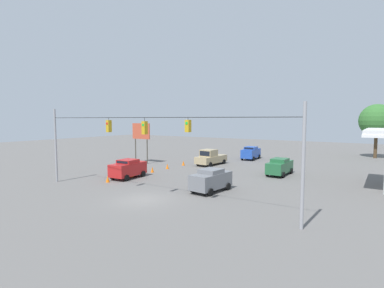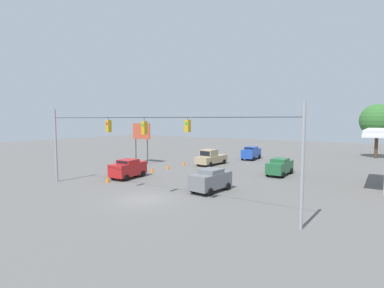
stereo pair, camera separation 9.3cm
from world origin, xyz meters
name	(u,v)px [view 2 (the right image)]	position (x,y,z in m)	size (l,w,h in m)	color
ground_plane	(143,200)	(0.00, 0.00, 0.00)	(140.00, 140.00, 0.00)	#605E5B
overhead_signal_span	(144,142)	(0.08, -0.27, 4.41)	(23.62, 0.38, 7.17)	#939399
sedan_grey_crossing_near	(211,180)	(-3.06, -5.18, 1.01)	(2.31, 4.24, 1.94)	slate
sedan_blue_withflow_deep	(251,153)	(1.96, -26.38, 1.02)	(2.24, 4.53, 1.95)	#234CB2
sedan_green_oncoming_far	(280,166)	(-5.70, -15.92, 0.97)	(1.99, 4.58, 1.85)	#236038
pickup_truck_tan_withflow_far	(211,158)	(4.35, -18.08, 0.98)	(2.51, 5.24, 2.12)	tan
sedan_red_parked_shoulder	(128,168)	(7.12, -5.46, 1.02)	(2.32, 4.18, 1.96)	red
traffic_cone_nearest	(108,179)	(7.25, -2.82, 0.33)	(0.37, 0.37, 0.65)	orange
traffic_cone_second	(132,174)	(7.14, -6.02, 0.33)	(0.37, 0.37, 0.65)	orange
traffic_cone_third	(152,170)	(7.19, -9.40, 0.33)	(0.37, 0.37, 0.65)	orange
traffic_cone_fourth	(167,166)	(7.22, -12.26, 0.33)	(0.37, 0.37, 0.65)	orange
traffic_cone_fifth	(184,163)	(7.14, -15.65, 0.33)	(0.37, 0.37, 0.65)	orange
roadside_billboard	(141,135)	(13.39, -14.25, 4.01)	(3.14, 0.16, 5.60)	#4C473D
tree_horizon_left	(378,121)	(-14.01, -38.65, 5.92)	(5.21, 5.21, 8.55)	#4C3823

